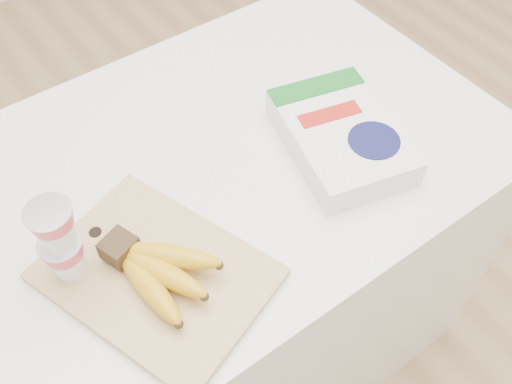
# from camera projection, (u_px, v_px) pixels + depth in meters

# --- Properties ---
(table) EXTENTS (1.04, 0.69, 0.78)m
(table) POSITION_uv_depth(u_px,v_px,m) (228.00, 268.00, 1.32)
(table) COLOR white
(table) RESTS_ON ground
(cutting_board) EXTENTS (0.34, 0.39, 0.02)m
(cutting_board) POSITION_uv_depth(u_px,v_px,m) (156.00, 274.00, 0.86)
(cutting_board) COLOR tan
(cutting_board) RESTS_ON table
(bananas) EXTENTS (0.15, 0.19, 0.06)m
(bananas) POSITION_uv_depth(u_px,v_px,m) (156.00, 269.00, 0.83)
(bananas) COLOR #382816
(bananas) RESTS_ON cutting_board
(yogurt_stack) EXTENTS (0.07, 0.07, 0.15)m
(yogurt_stack) POSITION_uv_depth(u_px,v_px,m) (60.00, 241.00, 0.79)
(yogurt_stack) COLOR white
(yogurt_stack) RESTS_ON cutting_board
(cereal_box) EXTENTS (0.24, 0.30, 0.06)m
(cereal_box) POSITION_uv_depth(u_px,v_px,m) (341.00, 136.00, 1.01)
(cereal_box) COLOR white
(cereal_box) RESTS_ON table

